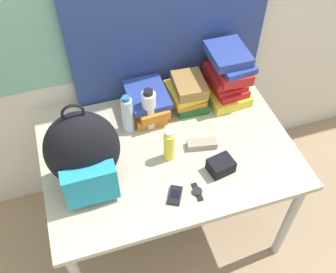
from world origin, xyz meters
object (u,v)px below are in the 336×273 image
Objects in this scene: backpack at (83,154)px; water_bottle at (128,115)px; sunglasses_case at (202,144)px; camera_pouch at (221,166)px; book_stack_center at (188,92)px; cell_phone at (175,195)px; sports_bottle at (149,109)px; book_stack_right at (227,74)px; sunscreen_bottle at (169,146)px; wristwatch at (197,192)px; book_stack_left at (148,103)px.

backpack is 2.11× the size of water_bottle.
sunglasses_case is 1.21× the size of camera_pouch.
book_stack_center reaches higher than cell_phone.
book_stack_center is at bearing 20.41° from sports_bottle.
cell_phone is at bearing -163.67° from camera_pouch.
cell_phone is (-0.48, -0.56, -0.14)m from book_stack_right.
sports_bottle reaches higher than sunscreen_bottle.
backpack is 1.59× the size of book_stack_right.
book_stack_center is at bearing 74.96° from wristwatch.
backpack is 0.72m from book_stack_center.
wristwatch is (-0.15, -0.08, -0.03)m from camera_pouch.
cell_phone is at bearing -130.75° from book_stack_right.
backpack is 2.66× the size of sunscreen_bottle.
book_stack_right reaches higher than sports_bottle.
book_stack_right is 0.70m from wristwatch.
backpack reaches higher than wristwatch.
book_stack_right is 2.39× the size of camera_pouch.
water_bottle is 0.53m from wristwatch.
book_stack_center is at bearing 83.87° from sunglasses_case.
backpack is 4.40× the size of cell_phone.
cell_phone reaches higher than wristwatch.
cell_phone is (-0.04, -0.23, -0.08)m from sunscreen_bottle.
backpack is 2.04× the size of sports_bottle.
sunglasses_case is (-0.03, -0.32, -0.06)m from book_stack_center.
backpack is at bearing -137.36° from book_stack_left.
book_stack_right is (0.22, 0.00, 0.07)m from book_stack_center.
sunglasses_case is at bearing 4.86° from sunscreen_bottle.
cell_phone is at bearing -29.74° from backpack.
sunglasses_case is at bearing 64.72° from wristwatch.
book_stack_left is at bearing 42.64° from backpack.
cell_phone is at bearing -77.82° from water_bottle.
water_bottle is 0.97× the size of sports_bottle.
book_stack_right is 0.55m from sunscreen_bottle.
sports_bottle is at bearing 96.89° from sunscreen_bottle.
water_bottle is at bearing -170.93° from book_stack_right.
sunglasses_case reaches higher than cell_phone.
cell_phone is (-0.03, -0.55, -0.07)m from book_stack_left.
wristwatch is at bearing -75.27° from sunscreen_bottle.
sunscreen_bottle is at bearing 104.73° from wristwatch.
sunscreen_bottle is at bearing 3.29° from backpack.
book_stack_right is at bearing 56.48° from wristwatch.
camera_pouch is (0.24, -0.39, -0.08)m from sports_bottle.
water_bottle is 0.11m from sports_bottle.
book_stack_left is 0.56m from cell_phone.
book_stack_right reaches higher than wristwatch.
sunscreen_bottle is (0.40, 0.02, -0.12)m from backpack.
camera_pouch is (0.03, -0.17, 0.02)m from sunglasses_case.
sports_bottle is at bearing 35.70° from backpack.
backpack is 0.54m from book_stack_left.
book_stack_right reaches higher than book_stack_left.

